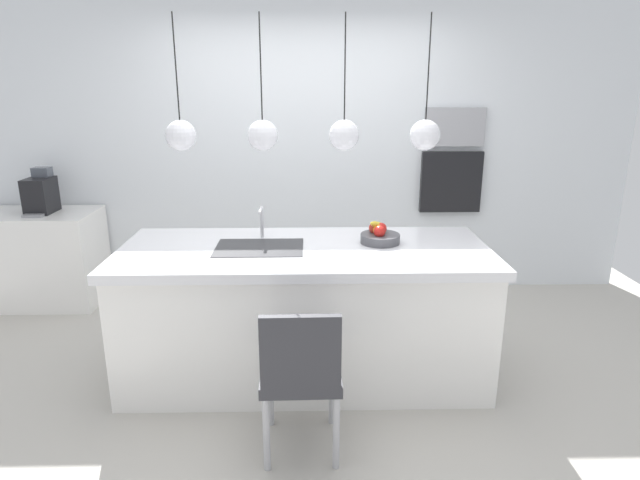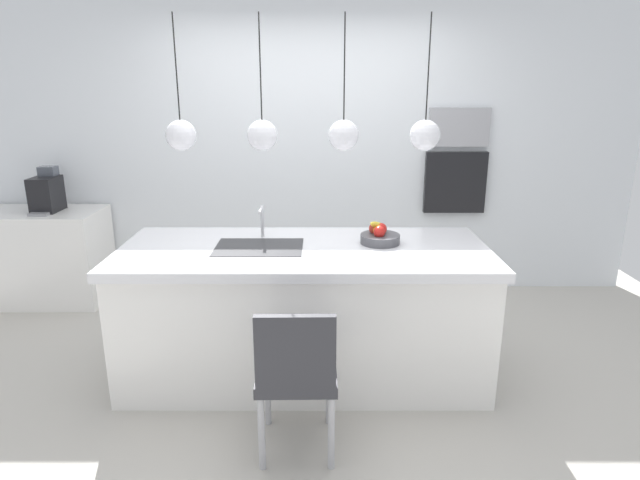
{
  "view_description": "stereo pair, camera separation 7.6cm",
  "coord_description": "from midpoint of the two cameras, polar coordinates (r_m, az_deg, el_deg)",
  "views": [
    {
      "loc": [
        0.03,
        -3.26,
        1.9
      ],
      "look_at": [
        0.1,
        0.0,
        0.94
      ],
      "focal_mm": 29.84,
      "sensor_mm": 36.0,
      "label": 1
    },
    {
      "loc": [
        0.1,
        -3.26,
        1.9
      ],
      "look_at": [
        0.1,
        0.0,
        0.94
      ],
      "focal_mm": 29.84,
      "sensor_mm": 36.0,
      "label": 2
    }
  ],
  "objects": [
    {
      "name": "floor",
      "position": [
        3.77,
        -0.97,
        -13.86
      ],
      "size": [
        6.6,
        6.6,
        0.0
      ],
      "primitive_type": "plane",
      "color": "#BCB7AD",
      "rests_on": "ground"
    },
    {
      "name": "back_wall",
      "position": [
        4.95,
        -0.71,
        9.4
      ],
      "size": [
        6.0,
        0.1,
        2.6
      ],
      "primitive_type": "cube",
      "color": "white",
      "rests_on": "ground"
    },
    {
      "name": "kitchen_island",
      "position": [
        3.57,
        -1.0,
        -7.62
      ],
      "size": [
        2.38,
        0.99,
        0.89
      ],
      "color": "white",
      "rests_on": "ground"
    },
    {
      "name": "sink_basin",
      "position": [
        3.43,
        -5.88,
        -0.87
      ],
      "size": [
        0.56,
        0.4,
        0.02
      ],
      "primitive_type": "cube",
      "color": "#2D2D30",
      "rests_on": "kitchen_island"
    },
    {
      "name": "faucet",
      "position": [
        3.6,
        -5.61,
        2.39
      ],
      "size": [
        0.02,
        0.17,
        0.22
      ],
      "color": "silver",
      "rests_on": "kitchen_island"
    },
    {
      "name": "fruit_bowl",
      "position": [
        3.52,
        7.06,
        0.49
      ],
      "size": [
        0.26,
        0.26,
        0.16
      ],
      "color": "#4C4C51",
      "rests_on": "kitchen_island"
    },
    {
      "name": "side_counter",
      "position": [
        5.37,
        -27.26,
        -1.54
      ],
      "size": [
        1.1,
        0.6,
        0.83
      ],
      "primitive_type": "cube",
      "color": "white",
      "rests_on": "ground"
    },
    {
      "name": "coffee_machine",
      "position": [
        5.19,
        -26.84,
        4.53
      ],
      "size": [
        0.2,
        0.35,
        0.38
      ],
      "color": "black",
      "rests_on": "side_counter"
    },
    {
      "name": "microwave",
      "position": [
        5.02,
        15.15,
        11.62
      ],
      "size": [
        0.54,
        0.08,
        0.34
      ],
      "primitive_type": "cube",
      "color": "#9E9EA3",
      "rests_on": "back_wall"
    },
    {
      "name": "oven",
      "position": [
        5.08,
        14.74,
        6.0
      ],
      "size": [
        0.56,
        0.08,
        0.56
      ],
      "primitive_type": "cube",
      "color": "black",
      "rests_on": "back_wall"
    },
    {
      "name": "chair_near",
      "position": [
        2.8,
        -1.68,
        -13.8
      ],
      "size": [
        0.42,
        0.44,
        0.86
      ],
      "color": "#333338",
      "rests_on": "ground"
    },
    {
      "name": "pendant_light_left",
      "position": [
        3.37,
        -13.99,
        10.88
      ],
      "size": [
        0.19,
        0.19,
        0.79
      ],
      "color": "silver"
    },
    {
      "name": "pendant_light_center_left",
      "position": [
        3.29,
        -5.48,
        11.16
      ],
      "size": [
        0.19,
        0.19,
        0.79
      ],
      "color": "silver"
    },
    {
      "name": "pendant_light_center_right",
      "position": [
        3.28,
        3.28,
        11.19
      ],
      "size": [
        0.19,
        0.19,
        0.79
      ],
      "color": "silver"
    },
    {
      "name": "pendant_light_right",
      "position": [
        3.34,
        11.9,
        10.97
      ],
      "size": [
        0.19,
        0.19,
        0.79
      ],
      "color": "silver"
    }
  ]
}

